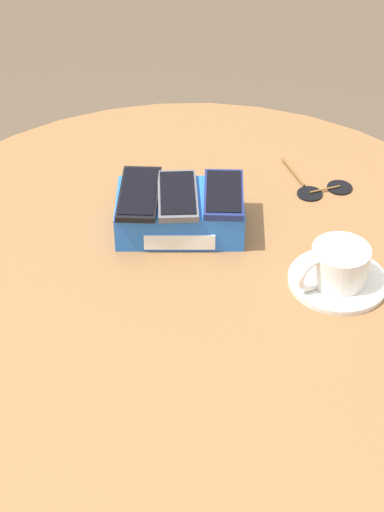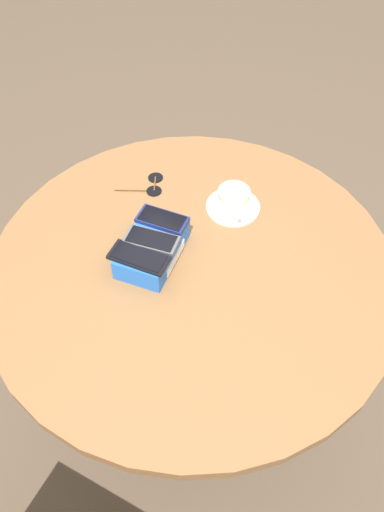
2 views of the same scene
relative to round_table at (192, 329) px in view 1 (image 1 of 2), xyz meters
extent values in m
cylinder|color=#2D2D2D|center=(0.00, 0.00, -0.26)|extent=(0.07, 0.07, 0.71)
cylinder|color=brown|center=(0.00, 0.00, 0.11)|extent=(0.96, 0.96, 0.03)
cube|color=blue|center=(-0.04, 0.08, 0.15)|extent=(0.21, 0.16, 0.06)
cube|color=white|center=(-0.03, 0.03, 0.14)|extent=(0.10, 0.03, 0.03)
cube|color=black|center=(-0.10, 0.07, 0.18)|extent=(0.09, 0.14, 0.01)
cube|color=black|center=(-0.10, 0.07, 0.19)|extent=(0.08, 0.13, 0.00)
cube|color=#515156|center=(-0.04, 0.08, 0.19)|extent=(0.09, 0.13, 0.01)
cube|color=black|center=(-0.04, 0.08, 0.19)|extent=(0.08, 0.12, 0.00)
cube|color=navy|center=(0.02, 0.10, 0.19)|extent=(0.08, 0.13, 0.01)
cube|color=black|center=(0.02, 0.10, 0.19)|extent=(0.07, 0.12, 0.00)
cylinder|color=silver|center=(0.21, 0.02, 0.13)|extent=(0.14, 0.14, 0.01)
cylinder|color=silver|center=(0.21, 0.02, 0.16)|extent=(0.08, 0.08, 0.05)
cylinder|color=brown|center=(0.21, 0.02, 0.18)|extent=(0.07, 0.07, 0.00)
torus|color=silver|center=(0.18, -0.01, 0.16)|extent=(0.04, 0.04, 0.05)
cylinder|color=black|center=(0.18, 0.25, 0.13)|extent=(0.04, 0.04, 0.00)
cylinder|color=black|center=(0.13, 0.22, 0.13)|extent=(0.04, 0.04, 0.00)
cylinder|color=brown|center=(0.16, 0.24, 0.13)|extent=(0.05, 0.03, 0.00)
cylinder|color=brown|center=(0.10, 0.28, 0.13)|extent=(0.05, 0.07, 0.00)
camera|label=1|loc=(0.25, -0.91, 0.91)|focal=60.00mm
camera|label=2|loc=(-0.60, -0.44, 1.04)|focal=35.00mm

